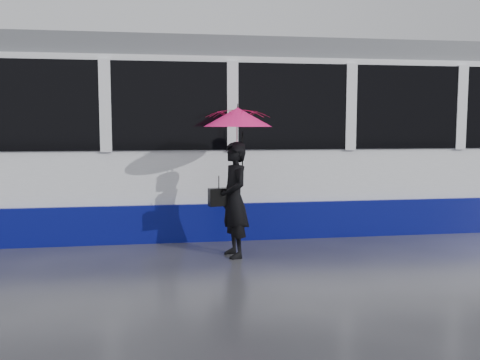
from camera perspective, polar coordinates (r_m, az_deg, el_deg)
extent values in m
plane|color=#29292E|center=(7.69, 1.56, -8.43)|extent=(90.00, 90.00, 0.00)
cube|color=#3F3D38|center=(9.40, -0.42, -5.71)|extent=(34.00, 0.07, 0.02)
cube|color=#3F3D38|center=(10.80, -1.56, -4.19)|extent=(34.00, 0.07, 0.02)
cube|color=white|center=(9.98, 1.05, 3.73)|extent=(24.00, 2.40, 2.95)
cube|color=#090E66|center=(10.10, 1.03, -3.17)|extent=(24.00, 2.56, 0.62)
cube|color=black|center=(9.98, 1.05, 7.61)|extent=(23.00, 2.48, 1.40)
cube|color=#57595E|center=(10.06, 1.06, 13.17)|extent=(23.60, 2.20, 0.35)
imported|color=black|center=(7.69, -0.62, -2.11)|extent=(0.51, 0.67, 1.66)
imported|color=#E11267|center=(7.62, -0.26, 4.77)|extent=(1.07, 1.09, 0.83)
cone|color=#E11267|center=(7.62, -0.26, 6.72)|extent=(1.15, 1.15, 0.27)
cylinder|color=black|center=(7.63, -0.26, 7.90)|extent=(0.01, 0.01, 0.06)
cylinder|color=black|center=(7.67, 0.26, 2.44)|extent=(0.02, 0.02, 0.73)
cube|color=black|center=(7.68, -2.27, -1.83)|extent=(0.32, 0.19, 0.26)
cylinder|color=black|center=(7.65, -2.27, -0.21)|extent=(0.01, 0.01, 0.18)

